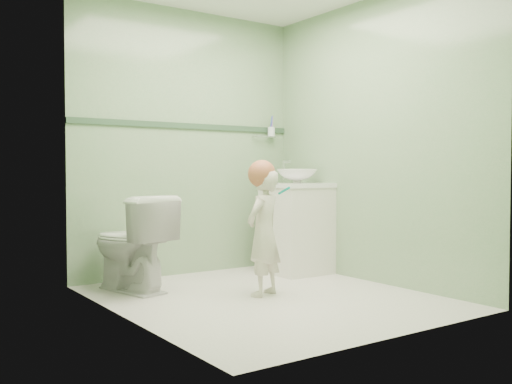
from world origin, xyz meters
TOP-DOWN VIEW (x-y plane):
  - ground at (0.00, 0.00)m, footprint 2.50×2.50m
  - room_shell at (0.00, 0.00)m, footprint 2.50×2.54m
  - trim_stripe at (0.00, 1.24)m, footprint 2.20×0.02m
  - vanity at (0.84, 0.70)m, footprint 0.52×0.50m
  - counter at (0.84, 0.70)m, footprint 0.54×0.52m
  - basin at (0.84, 0.70)m, footprint 0.37×0.37m
  - faucet at (0.84, 0.89)m, footprint 0.03×0.13m
  - cup_holder at (0.89, 1.18)m, footprint 0.26×0.07m
  - toilet at (-0.74, 0.80)m, footprint 0.58×0.82m
  - toddler at (0.02, 0.08)m, footprint 0.41×0.35m
  - hair_cap at (0.02, 0.10)m, footprint 0.21×0.21m
  - teal_toothbrush at (0.14, -0.01)m, footprint 0.10×0.14m

SIDE VIEW (x-z plane):
  - ground at x=0.00m, z-range 0.00..0.00m
  - toilet at x=-0.74m, z-range 0.00..0.75m
  - vanity at x=0.84m, z-range 0.00..0.80m
  - toddler at x=0.02m, z-range 0.00..0.95m
  - teal_toothbrush at x=0.14m, z-range 0.76..0.84m
  - counter at x=0.84m, z-range 0.79..0.83m
  - basin at x=0.84m, z-range 0.83..0.96m
  - hair_cap at x=0.02m, z-range 0.81..1.02m
  - faucet at x=0.84m, z-range 0.88..1.06m
  - room_shell at x=0.00m, z-range 0.00..2.40m
  - cup_holder at x=0.89m, z-range 1.22..1.44m
  - trim_stripe at x=0.00m, z-range 1.33..1.38m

